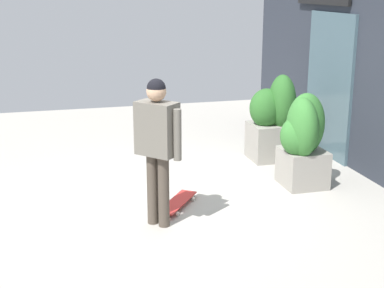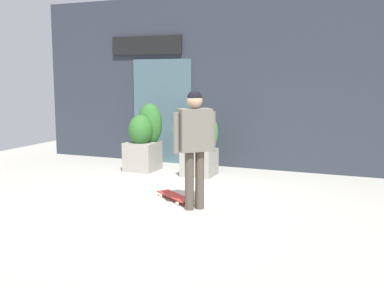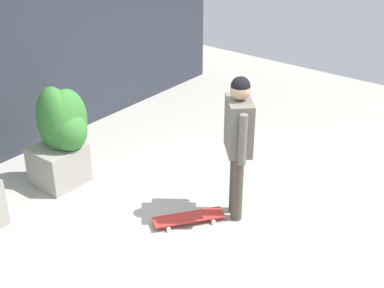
% 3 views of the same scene
% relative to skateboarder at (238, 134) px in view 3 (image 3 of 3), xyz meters
% --- Properties ---
extents(ground_plane, '(12.00, 12.00, 0.00)m').
position_rel_skateboarder_xyz_m(ground_plane, '(-0.69, 0.41, -1.07)').
color(ground_plane, '#B2ADA3').
extents(skateboarder, '(0.52, 0.51, 1.73)m').
position_rel_skateboarder_xyz_m(skateboarder, '(0.00, 0.00, 0.00)').
color(skateboarder, '#4C4238').
rests_on(skateboarder, ground_plane).
extents(skateboard, '(0.80, 0.66, 0.08)m').
position_rel_skateboarder_xyz_m(skateboard, '(-0.46, 0.34, -1.01)').
color(skateboard, red).
rests_on(skateboard, ground_plane).
extents(planter_box_right, '(0.72, 0.68, 1.32)m').
position_rel_skateboarder_xyz_m(planter_box_right, '(-0.73, 2.16, -0.37)').
color(planter_box_right, gray).
rests_on(planter_box_right, ground_plane).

